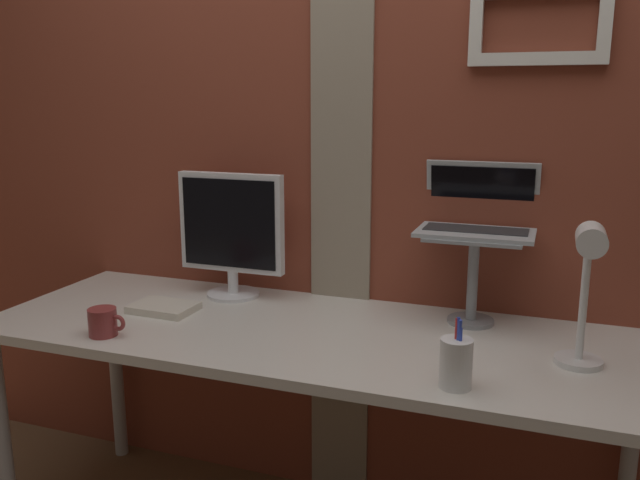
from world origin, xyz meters
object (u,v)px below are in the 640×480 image
at_px(laptop, 478,213).
at_px(coffee_mug, 103,322).
at_px(monitor, 231,229).
at_px(desk_lamp, 587,281).
at_px(pen_cup, 456,363).

distance_m(laptop, coffee_mug, 1.15).
bearing_deg(coffee_mug, laptop, 28.56).
height_order(monitor, coffee_mug, monitor).
height_order(desk_lamp, coffee_mug, desk_lamp).
height_order(monitor, desk_lamp, monitor).
xyz_separation_m(desk_lamp, coffee_mug, (-1.28, -0.19, -0.20)).
bearing_deg(pen_cup, desk_lamp, 34.71).
height_order(monitor, pen_cup, monitor).
relative_size(monitor, desk_lamp, 1.11).
bearing_deg(monitor, desk_lamp, -14.07).
distance_m(laptop, desk_lamp, 0.46).
bearing_deg(laptop, coffee_mug, -151.44).
height_order(pen_cup, coffee_mug, pen_cup).
xyz_separation_m(monitor, desk_lamp, (1.11, -0.28, 0.00)).
distance_m(pen_cup, coffee_mug, 1.00).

